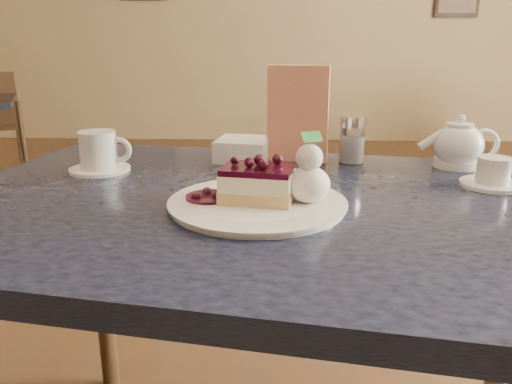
{
  "coord_description": "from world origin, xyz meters",
  "views": [
    {
      "loc": [
        -0.08,
        -0.65,
        1.09
      ],
      "look_at": [
        -0.11,
        0.14,
        0.85
      ],
      "focal_mm": 35.0,
      "sensor_mm": 36.0,
      "label": 1
    }
  ],
  "objects_px": {
    "main_table": "(263,239)",
    "cheesecake_slice": "(258,184)",
    "tea_set": "(464,151)",
    "dessert_plate": "(258,204)",
    "coffee_set": "(100,153)"
  },
  "relations": [
    {
      "from": "cheesecake_slice",
      "to": "tea_set",
      "type": "height_order",
      "value": "tea_set"
    },
    {
      "from": "main_table",
      "to": "dessert_plate",
      "type": "relative_size",
      "value": 4.43
    },
    {
      "from": "main_table",
      "to": "cheesecake_slice",
      "type": "xyz_separation_m",
      "value": [
        -0.01,
        -0.05,
        0.13
      ]
    },
    {
      "from": "main_table",
      "to": "cheesecake_slice",
      "type": "bearing_deg",
      "value": -90.0
    },
    {
      "from": "cheesecake_slice",
      "to": "tea_set",
      "type": "bearing_deg",
      "value": 41.14
    },
    {
      "from": "tea_set",
      "to": "dessert_plate",
      "type": "bearing_deg",
      "value": -148.42
    },
    {
      "from": "dessert_plate",
      "to": "tea_set",
      "type": "bearing_deg",
      "value": 31.58
    },
    {
      "from": "dessert_plate",
      "to": "coffee_set",
      "type": "bearing_deg",
      "value": 146.36
    },
    {
      "from": "cheesecake_slice",
      "to": "dessert_plate",
      "type": "bearing_deg",
      "value": 0.0
    },
    {
      "from": "dessert_plate",
      "to": "tea_set",
      "type": "height_order",
      "value": "tea_set"
    },
    {
      "from": "coffee_set",
      "to": "tea_set",
      "type": "xyz_separation_m",
      "value": [
        0.84,
        0.04,
        0.0
      ]
    },
    {
      "from": "tea_set",
      "to": "main_table",
      "type": "bearing_deg",
      "value": -152.89
    },
    {
      "from": "main_table",
      "to": "dessert_plate",
      "type": "distance_m",
      "value": 0.1
    },
    {
      "from": "main_table",
      "to": "tea_set",
      "type": "xyz_separation_m",
      "value": [
        0.46,
        0.23,
        0.13
      ]
    },
    {
      "from": "coffee_set",
      "to": "main_table",
      "type": "bearing_deg",
      "value": -27.14
    }
  ]
}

